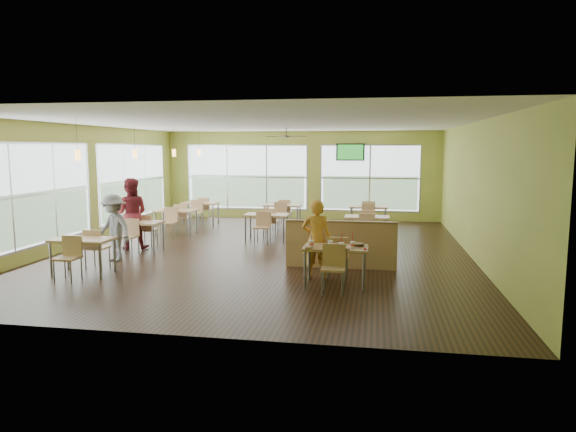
{
  "coord_description": "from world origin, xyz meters",
  "views": [
    {
      "loc": [
        2.72,
        -12.5,
        2.59
      ],
      "look_at": [
        0.73,
        -0.93,
        1.03
      ],
      "focal_mm": 32.0,
      "sensor_mm": 36.0,
      "label": 1
    }
  ],
  "objects_px": {
    "main_table": "(336,253)",
    "food_basket": "(359,244)",
    "man_plaid": "(316,239)",
    "half_wall_divider": "(341,244)"
  },
  "relations": [
    {
      "from": "food_basket",
      "to": "main_table",
      "type": "bearing_deg",
      "value": -163.2
    },
    {
      "from": "main_table",
      "to": "food_basket",
      "type": "relative_size",
      "value": 6.31
    },
    {
      "from": "main_table",
      "to": "half_wall_divider",
      "type": "relative_size",
      "value": 0.63
    },
    {
      "from": "half_wall_divider",
      "to": "man_plaid",
      "type": "distance_m",
      "value": 1.11
    },
    {
      "from": "half_wall_divider",
      "to": "man_plaid",
      "type": "relative_size",
      "value": 1.51
    },
    {
      "from": "main_table",
      "to": "food_basket",
      "type": "bearing_deg",
      "value": 16.8
    },
    {
      "from": "man_plaid",
      "to": "main_table",
      "type": "bearing_deg",
      "value": 130.14
    },
    {
      "from": "main_table",
      "to": "half_wall_divider",
      "type": "bearing_deg",
      "value": 90.0
    },
    {
      "from": "man_plaid",
      "to": "food_basket",
      "type": "height_order",
      "value": "man_plaid"
    },
    {
      "from": "half_wall_divider",
      "to": "man_plaid",
      "type": "xyz_separation_m",
      "value": [
        -0.42,
        -0.99,
        0.27
      ]
    }
  ]
}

